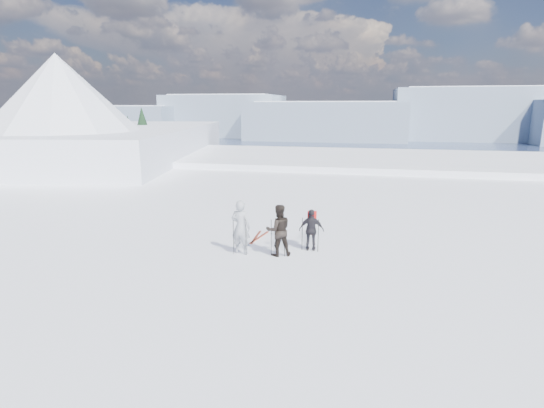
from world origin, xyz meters
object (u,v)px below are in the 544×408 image
(skis_loose, at_px, (258,237))
(skier_pack, at_px, (311,230))
(skier_grey, at_px, (241,227))
(skier_dark, at_px, (279,230))

(skis_loose, bearing_deg, skier_pack, -24.63)
(skier_grey, xyz_separation_m, skier_pack, (2.42, 0.88, -0.21))
(skier_grey, relative_size, skier_dark, 1.06)
(skier_pack, relative_size, skis_loose, 0.91)
(skier_pack, bearing_deg, skier_grey, 15.41)
(skier_grey, relative_size, skier_pack, 1.27)
(skier_pack, xyz_separation_m, skis_loose, (-2.30, 1.05, -0.76))
(skier_grey, distance_m, skier_dark, 1.36)
(skier_dark, distance_m, skis_loose, 2.39)
(skier_dark, xyz_separation_m, skier_pack, (1.07, 0.78, -0.15))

